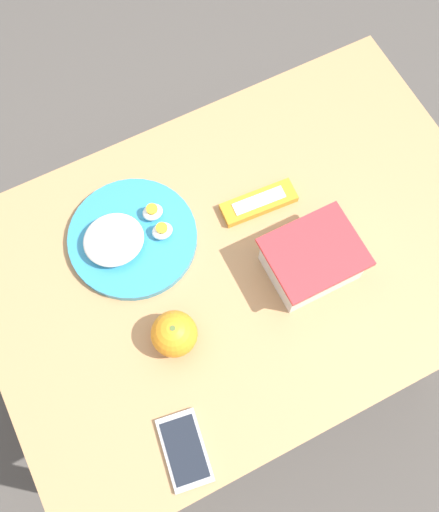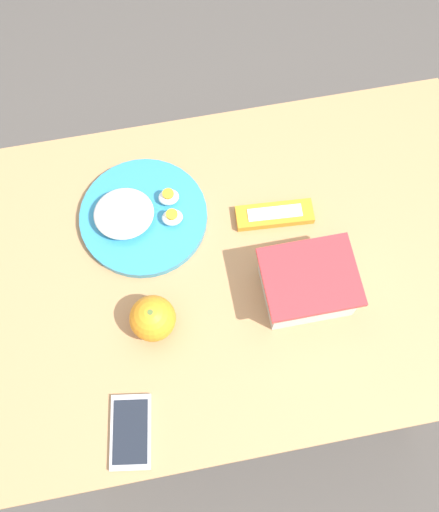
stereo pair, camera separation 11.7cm
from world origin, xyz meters
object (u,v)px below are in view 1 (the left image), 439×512
Objects in this scene: rice_plate at (128,238)px; candy_bar at (259,203)px; orange_fruit at (174,334)px; cell_phone at (185,450)px; food_container at (311,261)px.

candy_bar is at bearing 170.45° from rice_plate.
orange_fruit is at bearing 33.09° from candy_bar.
rice_plate is 0.42m from cell_phone.
cell_phone is at bearing 69.16° from orange_fruit.
candy_bar is 0.51m from cell_phone.
food_container is 0.17m from candy_bar.
orange_fruit is 0.33× the size of rice_plate.
food_container is 0.36m from rice_plate.
food_container reaches higher than candy_bar.
food_container reaches higher than cell_phone.
rice_plate is 1.85× the size of cell_phone.
rice_plate is 0.28m from candy_bar.
food_container is 2.01× the size of orange_fruit.
orange_fruit is 0.62× the size of cell_phone.
cell_phone is (0.37, 0.20, -0.04)m from food_container.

